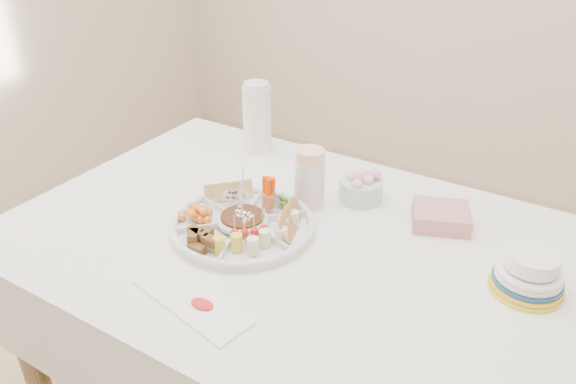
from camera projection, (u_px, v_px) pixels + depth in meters
The scene contains 15 objects.
dining_table at pixel (293, 343), 1.66m from camera, with size 1.52×1.02×0.76m, color white.
party_tray at pixel (243, 223), 1.50m from camera, with size 0.38×0.38×0.04m, color silver.
bean_dip at pixel (243, 220), 1.49m from camera, with size 0.12×0.12×0.04m, color black.
tortillas at pixel (290, 223), 1.46m from camera, with size 0.10×0.10×0.06m, color olive, non-canonical shape.
carrot_cucumber at pixel (278, 192), 1.56m from camera, with size 0.11×0.11×0.10m, color #FF4600, non-canonical shape.
pita_raisins at pixel (234, 193), 1.60m from camera, with size 0.11×0.11×0.06m, color #E2B468, non-canonical shape.
cherries at pixel (197, 212), 1.52m from camera, with size 0.10×0.10×0.04m, color orange, non-canonical shape.
granola_chunks at pixel (204, 238), 1.41m from camera, with size 0.11×0.11×0.05m, color brown, non-canonical shape.
banana_tomato at pixel (252, 238), 1.37m from camera, with size 0.10×0.10×0.08m, color #FFED8A, non-canonical shape.
cup_stack at pixel (310, 168), 1.57m from camera, with size 0.09×0.09×0.24m, color silver.
thermos at pixel (257, 117), 1.88m from camera, with size 0.10×0.10×0.25m, color white.
flower_bowl at pixel (361, 185), 1.63m from camera, with size 0.13×0.13×0.10m, color #A1C0B2.
napkin_stack at pixel (441, 217), 1.52m from camera, with size 0.15×0.13×0.05m, color #C3787A.
plate_stack at pixel (530, 271), 1.26m from camera, with size 0.17×0.17×0.11m, color yellow.
placemat at pixel (192, 302), 1.25m from camera, with size 0.31×0.10×0.01m, color white.
Camera 1 is at (0.63, -1.05, 1.59)m, focal length 35.00 mm.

